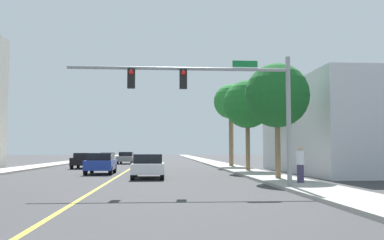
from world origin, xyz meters
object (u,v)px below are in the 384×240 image
Objects in this scene: car_silver at (108,158)px; car_white at (148,166)px; car_gray at (126,158)px; pedestrian at (300,164)px; palm_far at (231,102)px; car_black at (84,160)px; palm_near at (277,96)px; palm_mid at (247,105)px; traffic_signal_mast at (219,92)px; car_blue at (101,163)px.

car_white is at bearing -77.20° from car_silver.
car_gray is 2.63× the size of pedestrian.
palm_far is 16.41m from car_gray.
car_black is at bearing -84.04° from pedestrian.
palm_near is at bearing -115.98° from pedestrian.
car_white is (-7.17, 2.51, -3.96)m from palm_near.
car_black is (-0.24, -15.36, 0.04)m from car_silver.
palm_mid reaches higher than palm_near.
palm_far is 1.75× the size of car_gray.
pedestrian is (13.61, -19.73, 0.27)m from car_black.
car_white is at bearing 160.72° from palm_near.
pedestrian is (4.09, 1.68, -3.18)m from traffic_signal_mast.
car_white is at bearing -66.34° from car_black.
palm_near is 34.67m from car_silver.
traffic_signal_mast is 8.86m from car_white.
pedestrian is at bearing -70.49° from car_gray.
traffic_signal_mast is 5.53× the size of pedestrian.
car_black is 23.97m from pedestrian.
traffic_signal_mast is at bearing -77.88° from car_gray.
car_gray is at bearing 101.27° from traffic_signal_mast.
palm_mid is 11.80m from car_blue.
car_white is at bearing 113.39° from traffic_signal_mast.
pedestrian is at bearing -44.52° from car_blue.
traffic_signal_mast is at bearing -66.91° from car_white.
palm_mid is (4.12, 13.92, 0.97)m from traffic_signal_mast.
car_silver is at bearing 134.39° from palm_far.
car_white is (3.47, -26.17, -0.00)m from car_gray.
car_white is at bearing -138.81° from palm_mid.
palm_far reaches higher than pedestrian.
palm_far is 1.87× the size of car_black.
car_silver is at bearing 95.36° from car_blue.
palm_far is (0.21, 8.95, 1.17)m from palm_mid.
pedestrian is (10.80, -31.97, 0.28)m from car_gray.
car_gray is at bearing -49.45° from car_silver.
car_blue is at bearing -89.05° from car_gray.
car_white is at bearing -67.02° from pedestrian.
car_blue is 21.63m from car_gray.
car_silver is 29.91m from car_white.
palm_near is 8.96m from palm_mid.
car_gray is at bearing 97.26° from car_white.
palm_far is at bearing 63.51° from car_white.
car_black is (-9.52, 21.42, -3.45)m from traffic_signal_mast.
car_blue is (-10.79, -1.90, -4.40)m from palm_mid.
car_white reaches higher than car_gray.
palm_far is 2.01× the size of car_silver.
palm_near is 1.61× the size of car_blue.
car_black is 15.28m from car_white.
car_blue is at bearing -135.40° from palm_far.
palm_far reaches higher than palm_near.
car_silver is 0.93× the size of car_black.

